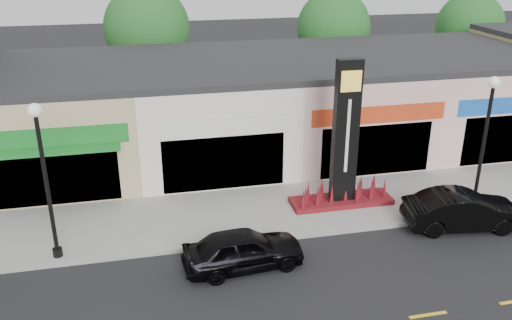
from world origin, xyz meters
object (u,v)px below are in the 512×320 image
(pylon_sign, at_px, (344,155))
(car_black_sedan, at_px, (243,249))
(lamp_west_near, at_px, (44,167))
(car_black_conv, at_px, (464,210))
(lamp_east_near, at_px, (486,132))

(pylon_sign, relative_size, car_black_sedan, 1.48)
(lamp_west_near, bearing_deg, car_black_conv, -3.87)
(pylon_sign, relative_size, car_black_conv, 1.35)
(lamp_west_near, xyz_separation_m, car_black_conv, (14.88, -1.01, -2.74))
(lamp_west_near, height_order, pylon_sign, pylon_sign)
(car_black_conv, bearing_deg, pylon_sign, 63.63)
(pylon_sign, bearing_deg, car_black_conv, -34.89)
(lamp_east_near, bearing_deg, car_black_conv, -138.16)
(car_black_sedan, relative_size, car_black_conv, 0.91)
(lamp_west_near, xyz_separation_m, car_black_sedan, (6.17, -1.83, -2.78))
(lamp_east_near, relative_size, car_black_sedan, 1.35)
(lamp_west_near, distance_m, car_black_conv, 15.16)
(pylon_sign, bearing_deg, lamp_east_near, -18.75)
(lamp_west_near, relative_size, car_black_conv, 1.23)
(lamp_west_near, bearing_deg, car_black_sedan, -16.52)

